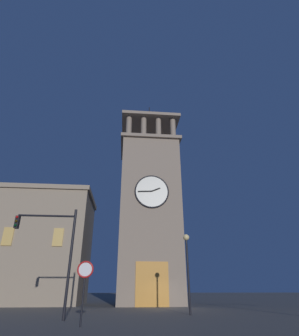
# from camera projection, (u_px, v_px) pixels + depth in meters

# --- Properties ---
(ground_plane) EXTENTS (200.00, 200.00, 0.00)m
(ground_plane) POSITION_uv_depth(u_px,v_px,m) (169.00, 309.00, 22.56)
(ground_plane) COLOR #56544F
(clocktower) EXTENTS (7.36, 6.73, 24.95)m
(clocktower) POSITION_uv_depth(u_px,v_px,m) (149.00, 213.00, 31.39)
(clocktower) COLOR gray
(clocktower) RESTS_ON ground_plane
(traffic_signal_mid) EXTENTS (3.58, 0.41, 6.06)m
(traffic_signal_mid) POSITION_uv_depth(u_px,v_px,m) (53.00, 243.00, 15.70)
(traffic_signal_mid) COLOR black
(traffic_signal_mid) RESTS_ON ground_plane
(street_lamp) EXTENTS (0.44, 0.44, 5.15)m
(street_lamp) POSITION_uv_depth(u_px,v_px,m) (187.00, 257.00, 18.64)
(street_lamp) COLOR black
(street_lamp) RESTS_ON ground_plane
(no_horn_sign) EXTENTS (0.78, 0.14, 2.79)m
(no_horn_sign) POSITION_uv_depth(u_px,v_px,m) (85.00, 274.00, 12.64)
(no_horn_sign) COLOR black
(no_horn_sign) RESTS_ON ground_plane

